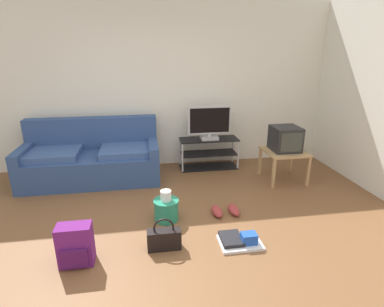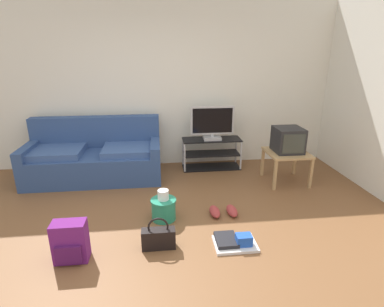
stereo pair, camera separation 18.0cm
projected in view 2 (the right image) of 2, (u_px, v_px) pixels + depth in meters
name	position (u px, v px, depth m)	size (l,w,h in m)	color
ground_plane	(159.00, 244.00, 3.22)	(9.00, 9.80, 0.02)	brown
wall_back	(154.00, 87.00, 5.09)	(9.00, 0.10, 2.70)	silver
couch	(95.00, 157.00, 4.80)	(2.03, 0.90, 0.92)	navy
tv_stand	(211.00, 153.00, 5.20)	(0.98, 0.37, 0.51)	black
flat_tv	(212.00, 123.00, 5.01)	(0.72, 0.22, 0.56)	#B2B2B7
side_table	(287.00, 156.00, 4.60)	(0.60, 0.60, 0.48)	tan
crt_tv	(288.00, 140.00, 4.53)	(0.40, 0.42, 0.37)	#232326
backpack	(70.00, 242.00, 2.90)	(0.32, 0.26, 0.41)	#661E70
handbag	(159.00, 238.00, 3.11)	(0.34, 0.13, 0.35)	black
cleaning_bucket	(164.00, 207.00, 3.63)	(0.30, 0.30, 0.38)	#238466
sneakers_pair	(223.00, 211.00, 3.77)	(0.35, 0.28, 0.09)	#993333
floor_tray	(235.00, 242.00, 3.17)	(0.44, 0.33, 0.14)	silver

